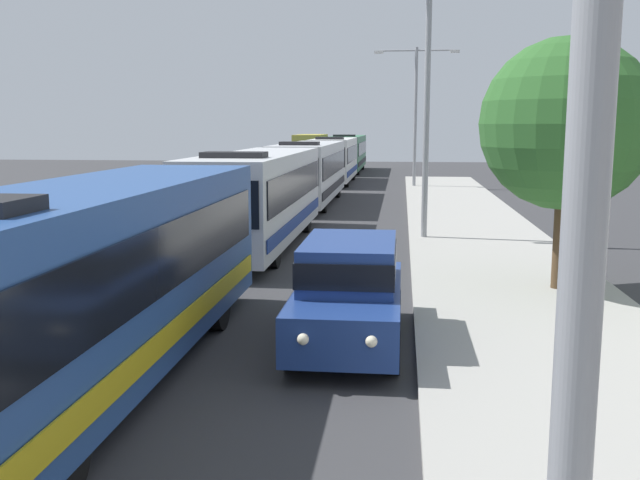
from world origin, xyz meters
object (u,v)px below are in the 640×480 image
object	(u,v)px
white_suv	(349,288)
streetlamp_mid	(427,77)
bus_middle	(310,170)
streetlamp_far	(416,103)
bus_fourth_in_line	(334,159)
box_truck_oncoming	(309,152)
bus_lead	(93,276)
bus_second_in_line	(260,195)
roadside_tree	(566,124)
bus_rear	(348,152)

from	to	relation	value
white_suv	streetlamp_mid	distance (m)	12.90
bus_middle	white_suv	bearing A→B (deg)	-80.99
streetlamp_far	bus_fourth_in_line	bearing A→B (deg)	149.32
bus_middle	white_suv	world-z (taller)	bus_middle
bus_fourth_in_line	box_truck_oncoming	distance (m)	12.82
bus_middle	streetlamp_mid	size ratio (longest dim) A/B	1.39
bus_middle	streetlamp_mid	bearing A→B (deg)	-64.56
streetlamp_mid	streetlamp_far	distance (m)	21.33
streetlamp_mid	bus_fourth_in_line	bearing A→B (deg)	102.41
white_suv	box_truck_oncoming	bearing A→B (deg)	98.15
bus_lead	bus_second_in_line	world-z (taller)	same
bus_second_in_line	roadside_tree	world-z (taller)	roadside_tree
bus_middle	streetlamp_mid	distance (m)	13.13
bus_fourth_in_line	roadside_tree	bearing A→B (deg)	-75.49
bus_lead	streetlamp_far	world-z (taller)	streetlamp_far
bus_fourth_in_line	white_suv	bearing A→B (deg)	-84.22
box_truck_oncoming	roadside_tree	xyz separation A→B (m)	(11.60, -44.46, 2.24)
box_truck_oncoming	bus_rear	bearing A→B (deg)	-3.29
bus_middle	roadside_tree	bearing A→B (deg)	-66.29
bus_middle	streetlamp_far	xyz separation A→B (m)	(5.40, 9.98, 3.63)
white_suv	bus_lead	bearing A→B (deg)	-146.39
bus_second_in_line	roadside_tree	bearing A→B (deg)	-35.61
bus_middle	box_truck_oncoming	bearing A→B (deg)	97.36
bus_fourth_in_line	bus_rear	world-z (taller)	same
white_suv	bus_rear	bearing A→B (deg)	94.34
roadside_tree	streetlamp_far	bearing A→B (deg)	95.74
bus_lead	bus_fourth_in_line	bearing A→B (deg)	90.00
bus_lead	bus_fourth_in_line	size ratio (longest dim) A/B	1.07
bus_rear	streetlamp_mid	distance (m)	37.32
streetlamp_far	bus_lead	bearing A→B (deg)	-98.58
white_suv	box_truck_oncoming	xyz separation A→B (m)	(-7.00, 48.90, 0.68)
bus_lead	streetlamp_mid	distance (m)	15.88
bus_middle	bus_rear	xyz separation A→B (m)	(-0.00, 25.38, -0.00)
white_suv	box_truck_oncoming	world-z (taller)	box_truck_oncoming
bus_second_in_line	white_suv	bearing A→B (deg)	-70.39
bus_rear	bus_second_in_line	bearing A→B (deg)	-90.00
bus_second_in_line	bus_fourth_in_line	world-z (taller)	same
bus_lead	roadside_tree	distance (m)	11.02
bus_lead	white_suv	size ratio (longest dim) A/B	2.35
bus_fourth_in_line	bus_rear	xyz separation A→B (m)	(0.00, 12.19, 0.00)
bus_rear	white_suv	bearing A→B (deg)	-85.66
bus_lead	box_truck_oncoming	distance (m)	51.46
box_truck_oncoming	roadside_tree	size ratio (longest dim) A/B	1.45
bus_fourth_in_line	roadside_tree	world-z (taller)	roadside_tree
white_suv	streetlamp_mid	world-z (taller)	streetlamp_mid
bus_second_in_line	streetlamp_far	xyz separation A→B (m)	(5.40, 22.93, 3.63)
bus_second_in_line	box_truck_oncoming	world-z (taller)	bus_second_in_line
bus_middle	bus_rear	world-z (taller)	same
bus_second_in_line	roadside_tree	size ratio (longest dim) A/B	2.02
streetlamp_mid	roadside_tree	world-z (taller)	streetlamp_mid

